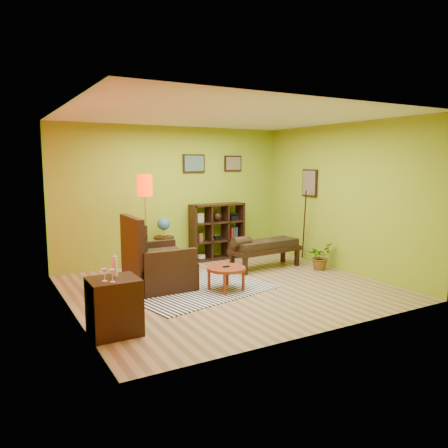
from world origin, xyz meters
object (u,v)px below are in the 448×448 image
coffee_table (226,270)px  armchair (155,266)px  side_cabinet (114,306)px  floor_lamp (145,195)px  potted_plant (320,259)px  bench (264,247)px  globe_table (164,230)px  cube_shelf (218,231)px

coffee_table → armchair: armchair is taller
armchair → coffee_table: bearing=-35.7°
armchair → side_cabinet: size_ratio=1.21×
floor_lamp → potted_plant: bearing=-18.0°
armchair → bench: size_ratio=0.80×
globe_table → bench: bearing=-33.4°
cube_shelf → side_cabinet: bearing=-135.5°
floor_lamp → potted_plant: (3.16, -1.03, -1.30)m
bench → potted_plant: size_ratio=2.92×
floor_lamp → globe_table: 1.18m
side_cabinet → potted_plant: 4.56m
coffee_table → cube_shelf: size_ratio=0.52×
side_cabinet → cube_shelf: cube_shelf is taller
side_cabinet → potted_plant: bearing=15.9°
armchair → cube_shelf: armchair is taller
floor_lamp → bench: size_ratio=1.22×
cube_shelf → bench: cube_shelf is taller
armchair → potted_plant: size_ratio=2.34×
cube_shelf → bench: size_ratio=0.79×
armchair → floor_lamp: size_ratio=0.66×
globe_table → cube_shelf: size_ratio=0.83×
bench → armchair: bearing=-173.8°
coffee_table → armchair: (-0.96, 0.69, 0.04)m
armchair → cube_shelf: (1.98, 1.46, 0.23)m
side_cabinet → potted_plant: size_ratio=1.93×
coffee_table → bench: 1.68m
coffee_table → cube_shelf: 2.40m
floor_lamp → cube_shelf: 2.24m
side_cabinet → bench: 3.94m
armchair → bench: bearing=6.2°
bench → cube_shelf: bearing=106.7°
globe_table → floor_lamp: bearing=-132.0°
cube_shelf → bench: (0.36, -1.21, -0.16)m
globe_table → potted_plant: bearing=-33.6°
side_cabinet → floor_lamp: bearing=61.8°
globe_table → bench: size_ratio=0.65×
side_cabinet → cube_shelf: bearing=44.5°
potted_plant → armchair: bearing=173.7°
floor_lamp → bench: (2.26, -0.42, -1.07)m
armchair → side_cabinet: bearing=-125.2°
coffee_table → bench: bench is taller
armchair → potted_plant: armchair is taller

